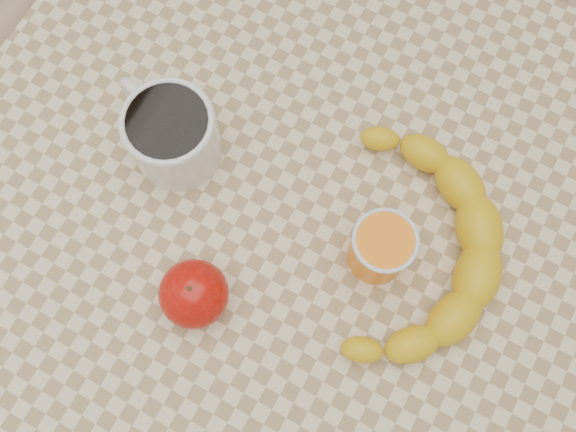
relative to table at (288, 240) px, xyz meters
The scene contains 6 objects.
ground 0.66m from the table, ahead, with size 3.00×3.00×0.00m, color tan.
table is the anchor object (origin of this frame).
coffee_mug 0.20m from the table, behind, with size 0.15×0.12×0.08m.
orange_juice_glass 0.16m from the table, ahead, with size 0.07×0.07×0.08m.
apple 0.17m from the table, 108.92° to the right, with size 0.08×0.08×0.07m.
banana 0.18m from the table, 13.15° to the left, with size 0.27×0.34×0.05m, color gold, non-canonical shape.
Camera 1 is at (0.09, -0.16, 1.42)m, focal length 40.00 mm.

